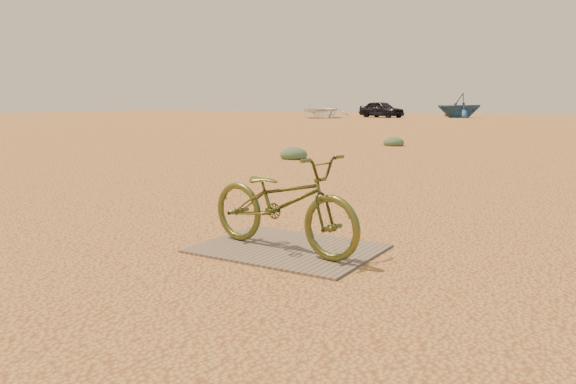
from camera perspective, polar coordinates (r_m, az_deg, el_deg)
The scene contains 8 objects.
ground at distance 5.15m, azimuth -7.90°, elevation -5.90°, with size 120.00×120.00×0.00m, color tan.
plywood_board at distance 5.12m, azimuth -0.00°, elevation -5.75°, with size 1.57×1.20×0.02m, color #776551.
bicycle at distance 4.95m, azimuth -0.55°, elevation -1.02°, with size 0.57×1.65×0.87m, color #4E521F.
car at distance 48.02m, azimuth 9.47°, elevation 8.29°, with size 1.61×4.00×1.36m, color black.
boat_near_left at distance 46.41m, azimuth 3.24°, elevation 8.28°, with size 4.16×5.82×1.21m, color white.
boat_far_left at distance 48.90m, azimuth 17.01°, elevation 8.42°, with size 3.33×3.86×2.03m, color #2D557C.
kale_a at distance 13.18m, azimuth 0.58°, elevation 3.39°, with size 0.64×0.64×0.35m, color #56714B.
kale_c at distance 17.41m, azimuth 10.68°, elevation 4.64°, with size 0.63×0.63×0.35m, color #56714B.
Camera 1 is at (3.16, -3.84, 1.33)m, focal length 35.00 mm.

